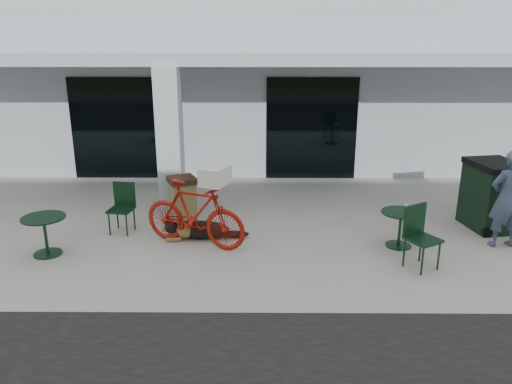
{
  "coord_description": "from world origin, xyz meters",
  "views": [
    {
      "loc": [
        0.43,
        -8.17,
        3.74
      ],
      "look_at": [
        0.36,
        0.51,
        1.0
      ],
      "focal_mm": 35.0,
      "sensor_mm": 36.0,
      "label": 1
    }
  ],
  "objects_px": {
    "cafe_table_far": "(400,229)",
    "dog": "(201,229)",
    "cafe_table_near": "(46,236)",
    "trash_receptacle": "(183,198)",
    "bicycle": "(194,214)",
    "cafe_chair_near": "(121,209)",
    "person": "(507,199)",
    "cafe_chair_far_a": "(423,239)",
    "wheeled_bin": "(492,195)"
  },
  "relations": [
    {
      "from": "cafe_table_far",
      "to": "person",
      "type": "height_order",
      "value": "person"
    },
    {
      "from": "dog",
      "to": "person",
      "type": "relative_size",
      "value": 0.67
    },
    {
      "from": "bicycle",
      "to": "cafe_chair_near",
      "type": "distance_m",
      "value": 1.64
    },
    {
      "from": "bicycle",
      "to": "person",
      "type": "bearing_deg",
      "value": -67.07
    },
    {
      "from": "bicycle",
      "to": "trash_receptacle",
      "type": "xyz_separation_m",
      "value": [
        -0.43,
        1.4,
        -0.16
      ]
    },
    {
      "from": "dog",
      "to": "wheeled_bin",
      "type": "xyz_separation_m",
      "value": [
        5.75,
        0.63,
        0.48
      ]
    },
    {
      "from": "cafe_table_far",
      "to": "trash_receptacle",
      "type": "relative_size",
      "value": 0.79
    },
    {
      "from": "trash_receptacle",
      "to": "cafe_table_far",
      "type": "bearing_deg",
      "value": -18.83
    },
    {
      "from": "dog",
      "to": "cafe_table_far",
      "type": "height_order",
      "value": "cafe_table_far"
    },
    {
      "from": "cafe_table_near",
      "to": "cafe_chair_far_a",
      "type": "distance_m",
      "value": 6.49
    },
    {
      "from": "cafe_table_near",
      "to": "person",
      "type": "height_order",
      "value": "person"
    },
    {
      "from": "dog",
      "to": "cafe_chair_far_a",
      "type": "distance_m",
      "value": 4.03
    },
    {
      "from": "cafe_table_far",
      "to": "person",
      "type": "relative_size",
      "value": 0.39
    },
    {
      "from": "cafe_table_far",
      "to": "cafe_chair_far_a",
      "type": "height_order",
      "value": "cafe_chair_far_a"
    },
    {
      "from": "cafe_chair_near",
      "to": "trash_receptacle",
      "type": "xyz_separation_m",
      "value": [
        1.09,
        0.8,
        -0.04
      ]
    },
    {
      "from": "wheeled_bin",
      "to": "person",
      "type": "bearing_deg",
      "value": -109.35
    },
    {
      "from": "bicycle",
      "to": "dog",
      "type": "relative_size",
      "value": 1.68
    },
    {
      "from": "cafe_chair_far_a",
      "to": "cafe_table_near",
      "type": "bearing_deg",
      "value": 144.52
    },
    {
      "from": "cafe_table_near",
      "to": "cafe_chair_near",
      "type": "relative_size",
      "value": 0.77
    },
    {
      "from": "cafe_table_far",
      "to": "person",
      "type": "distance_m",
      "value": 1.98
    },
    {
      "from": "bicycle",
      "to": "wheeled_bin",
      "type": "height_order",
      "value": "wheeled_bin"
    },
    {
      "from": "wheeled_bin",
      "to": "cafe_table_far",
      "type": "bearing_deg",
      "value": -164.42
    },
    {
      "from": "cafe_table_near",
      "to": "dog",
      "type": "bearing_deg",
      "value": 15.72
    },
    {
      "from": "bicycle",
      "to": "person",
      "type": "relative_size",
      "value": 1.12
    },
    {
      "from": "bicycle",
      "to": "trash_receptacle",
      "type": "bearing_deg",
      "value": 40.01
    },
    {
      "from": "bicycle",
      "to": "cafe_chair_far_a",
      "type": "height_order",
      "value": "bicycle"
    },
    {
      "from": "dog",
      "to": "cafe_table_far",
      "type": "relative_size",
      "value": 1.69
    },
    {
      "from": "bicycle",
      "to": "cafe_table_far",
      "type": "height_order",
      "value": "bicycle"
    },
    {
      "from": "dog",
      "to": "person",
      "type": "xyz_separation_m",
      "value": [
        5.59,
        -0.3,
        0.71
      ]
    },
    {
      "from": "cafe_table_near",
      "to": "person",
      "type": "xyz_separation_m",
      "value": [
        8.25,
        0.45,
        0.56
      ]
    },
    {
      "from": "cafe_chair_far_a",
      "to": "person",
      "type": "xyz_separation_m",
      "value": [
        1.77,
        0.95,
        0.38
      ]
    },
    {
      "from": "wheeled_bin",
      "to": "cafe_table_near",
      "type": "bearing_deg",
      "value": 179.81
    },
    {
      "from": "cafe_table_near",
      "to": "trash_receptacle",
      "type": "xyz_separation_m",
      "value": [
        2.15,
        1.85,
        0.1
      ]
    },
    {
      "from": "dog",
      "to": "bicycle",
      "type": "bearing_deg",
      "value": -113.83
    },
    {
      "from": "cafe_chair_far_a",
      "to": "trash_receptacle",
      "type": "xyz_separation_m",
      "value": [
        -4.32,
        2.35,
        -0.08
      ]
    },
    {
      "from": "cafe_chair_far_a",
      "to": "person",
      "type": "distance_m",
      "value": 2.04
    },
    {
      "from": "cafe_table_far",
      "to": "trash_receptacle",
      "type": "bearing_deg",
      "value": 161.17
    },
    {
      "from": "cafe_table_far",
      "to": "dog",
      "type": "bearing_deg",
      "value": 174.86
    },
    {
      "from": "bicycle",
      "to": "cafe_chair_far_a",
      "type": "relative_size",
      "value": 1.92
    },
    {
      "from": "cafe_table_far",
      "to": "wheeled_bin",
      "type": "height_order",
      "value": "wheeled_bin"
    },
    {
      "from": "cafe_chair_near",
      "to": "wheeled_bin",
      "type": "distance_m",
      "value": 7.35
    },
    {
      "from": "trash_receptacle",
      "to": "cafe_chair_near",
      "type": "bearing_deg",
      "value": -143.65
    },
    {
      "from": "cafe_chair_near",
      "to": "cafe_table_far",
      "type": "height_order",
      "value": "cafe_chair_near"
    },
    {
      "from": "dog",
      "to": "cafe_table_far",
      "type": "bearing_deg",
      "value": -15.0
    },
    {
      "from": "bicycle",
      "to": "cafe_table_near",
      "type": "bearing_deg",
      "value": 122.77
    },
    {
      "from": "dog",
      "to": "cafe_chair_far_a",
      "type": "xyz_separation_m",
      "value": [
        3.82,
        -1.25,
        0.33
      ]
    },
    {
      "from": "cafe_table_near",
      "to": "cafe_chair_near",
      "type": "height_order",
      "value": "cafe_chair_near"
    },
    {
      "from": "dog",
      "to": "cafe_chair_near",
      "type": "distance_m",
      "value": 1.65
    },
    {
      "from": "cafe_table_near",
      "to": "wheeled_bin",
      "type": "distance_m",
      "value": 8.53
    },
    {
      "from": "person",
      "to": "wheeled_bin",
      "type": "height_order",
      "value": "person"
    }
  ]
}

